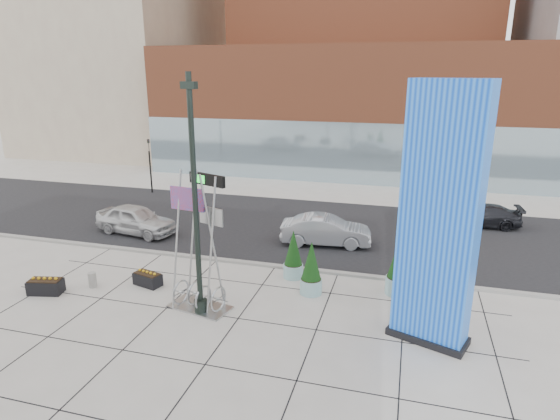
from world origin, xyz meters
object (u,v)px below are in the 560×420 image
(blue_pylon, at_px, (439,224))
(overhead_street_sign, at_px, (208,186))
(concrete_bollard, at_px, (92,280))
(public_art_sculpture, at_px, (199,274))
(car_silver_mid, at_px, (326,231))
(car_white_west, at_px, (136,220))
(lamp_post, at_px, (196,223))

(blue_pylon, xyz_separation_m, overhead_street_sign, (-10.05, 4.34, -0.40))
(blue_pylon, bearing_deg, concrete_bollard, -161.14)
(public_art_sculpture, distance_m, overhead_street_sign, 5.23)
(public_art_sculpture, distance_m, car_silver_mid, 8.97)
(public_art_sculpture, xyz_separation_m, car_white_west, (-7.26, 7.11, -0.63))
(public_art_sculpture, height_order, concrete_bollard, public_art_sculpture)
(lamp_post, xyz_separation_m, overhead_street_sign, (-1.67, 4.76, 0.17))
(car_white_west, xyz_separation_m, car_silver_mid, (10.75, 1.13, -0.03))
(public_art_sculpture, xyz_separation_m, car_silver_mid, (3.49, 8.24, -0.66))
(concrete_bollard, height_order, overhead_street_sign, overhead_street_sign)
(lamp_post, xyz_separation_m, car_silver_mid, (3.30, 8.59, -2.88))
(concrete_bollard, bearing_deg, car_silver_mid, 41.59)
(blue_pylon, height_order, car_white_west, blue_pylon)
(blue_pylon, distance_m, overhead_street_sign, 10.95)
(blue_pylon, distance_m, lamp_post, 8.41)
(blue_pylon, distance_m, car_white_west, 17.66)
(blue_pylon, distance_m, concrete_bollard, 14.39)
(public_art_sculpture, bearing_deg, car_silver_mid, 79.59)
(blue_pylon, relative_size, car_white_west, 1.83)
(blue_pylon, xyz_separation_m, concrete_bollard, (-13.84, 0.39, -3.91))
(concrete_bollard, relative_size, overhead_street_sign, 0.15)
(lamp_post, xyz_separation_m, car_white_west, (-7.46, 7.45, -2.85))
(overhead_street_sign, relative_size, car_silver_mid, 0.94)
(blue_pylon, height_order, overhead_street_sign, blue_pylon)
(blue_pylon, distance_m, public_art_sculpture, 9.02)
(blue_pylon, height_order, lamp_post, lamp_post)
(concrete_bollard, bearing_deg, lamp_post, -8.46)
(lamp_post, distance_m, concrete_bollard, 6.45)
(public_art_sculpture, xyz_separation_m, overhead_street_sign, (-1.47, 4.41, 2.39))
(public_art_sculpture, height_order, overhead_street_sign, public_art_sculpture)
(lamp_post, distance_m, car_white_west, 10.92)
(blue_pylon, xyz_separation_m, car_white_west, (-15.83, 7.03, -3.42))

